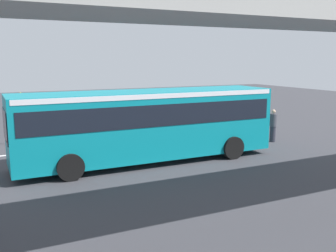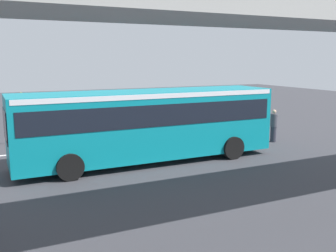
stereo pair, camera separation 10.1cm
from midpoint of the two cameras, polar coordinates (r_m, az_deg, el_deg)
ground at (r=18.10m, az=-7.94°, el=-4.64°), size 80.00×80.00×0.00m
city_bus at (r=16.90m, az=-3.24°, el=0.93°), size 11.54×2.85×3.15m
pedestrian at (r=21.92m, az=15.15°, el=0.02°), size 0.38×0.38×1.79m
traffic_sign at (r=21.43m, az=-20.96°, el=2.21°), size 0.08×0.60×2.80m
lane_dash_leftmost at (r=23.92m, az=8.55°, el=-1.09°), size 2.00×0.20×0.01m
lane_dash_left at (r=21.94m, az=-0.12°, el=-1.97°), size 2.00×0.20×0.01m
lane_dash_centre at (r=20.56m, az=-10.22°, el=-2.94°), size 2.00×0.20×0.01m
lane_dash_right at (r=19.90m, az=-21.39°, el=-3.90°), size 2.00×0.20×0.01m
pedestrian_overpass at (r=8.99m, az=10.91°, el=13.87°), size 29.99×2.60×6.90m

